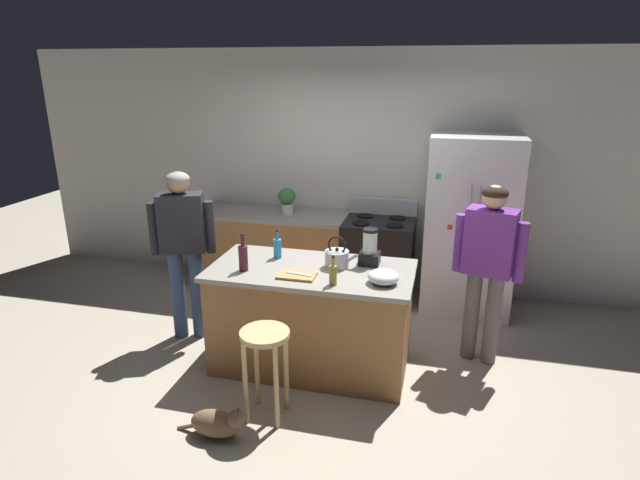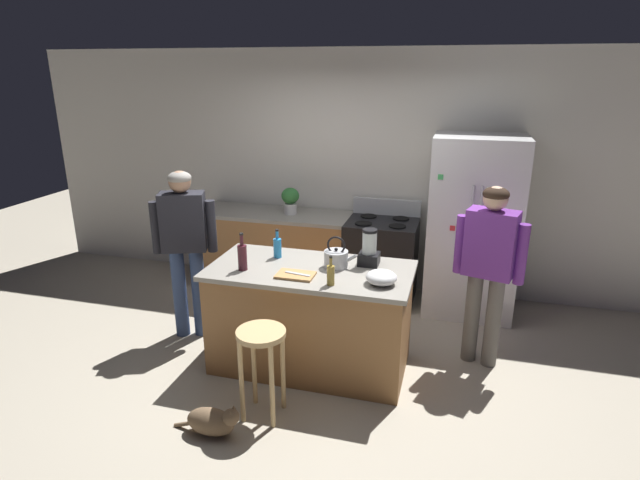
{
  "view_description": "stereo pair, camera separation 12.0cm",
  "coord_description": "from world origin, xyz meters",
  "px_view_note": "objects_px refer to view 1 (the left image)",
  "views": [
    {
      "loc": [
        1.03,
        -3.85,
        2.49
      ],
      "look_at": [
        0.0,
        0.3,
        1.06
      ],
      "focal_mm": 29.04,
      "sensor_mm": 36.0,
      "label": 1
    },
    {
      "loc": [
        1.15,
        -3.82,
        2.49
      ],
      "look_at": [
        0.0,
        0.3,
        1.06
      ],
      "focal_mm": 29.04,
      "sensor_mm": 36.0,
      "label": 2
    }
  ],
  "objects_px": {
    "stove_range": "(378,259)",
    "refrigerator": "(470,226)",
    "person_by_island_left": "(183,240)",
    "mixing_bowl": "(383,277)",
    "bottle_vinegar": "(333,274)",
    "bar_stool": "(265,351)",
    "tea_kettle": "(337,258)",
    "bottle_soda": "(277,248)",
    "chef_knife": "(299,274)",
    "person_by_sink_right": "(488,258)",
    "bottle_wine": "(243,257)",
    "cutting_board": "(297,275)",
    "potted_plant": "(287,199)",
    "kitchen_island": "(312,317)",
    "blender_appliance": "(370,249)",
    "cat": "(217,423)"
  },
  "relations": [
    {
      "from": "bottle_soda",
      "to": "chef_knife",
      "type": "bearing_deg",
      "value": -50.62
    },
    {
      "from": "mixing_bowl",
      "to": "chef_knife",
      "type": "distance_m",
      "value": 0.66
    },
    {
      "from": "bottle_wine",
      "to": "stove_range",
      "type": "bearing_deg",
      "value": 62.52
    },
    {
      "from": "kitchen_island",
      "to": "tea_kettle",
      "type": "bearing_deg",
      "value": 23.76
    },
    {
      "from": "person_by_sink_right",
      "to": "bottle_wine",
      "type": "distance_m",
      "value": 2.04
    },
    {
      "from": "bottle_vinegar",
      "to": "bottle_soda",
      "type": "xyz_separation_m",
      "value": [
        -0.6,
        0.46,
        0.01
      ]
    },
    {
      "from": "kitchen_island",
      "to": "bar_stool",
      "type": "height_order",
      "value": "kitchen_island"
    },
    {
      "from": "bottle_wine",
      "to": "cat",
      "type": "bearing_deg",
      "value": -82.53
    },
    {
      "from": "stove_range",
      "to": "chef_knife",
      "type": "xyz_separation_m",
      "value": [
        -0.41,
        -1.72,
        0.47
      ]
    },
    {
      "from": "stove_range",
      "to": "bottle_wine",
      "type": "xyz_separation_m",
      "value": [
        -0.89,
        -1.7,
        0.56
      ]
    },
    {
      "from": "person_by_island_left",
      "to": "potted_plant",
      "type": "xyz_separation_m",
      "value": [
        0.58,
        1.34,
        0.1
      ]
    },
    {
      "from": "tea_kettle",
      "to": "cutting_board",
      "type": "distance_m",
      "value": 0.39
    },
    {
      "from": "person_by_island_left",
      "to": "bottle_vinegar",
      "type": "bearing_deg",
      "value": -18.25
    },
    {
      "from": "mixing_bowl",
      "to": "chef_knife",
      "type": "relative_size",
      "value": 1.1
    },
    {
      "from": "stove_range",
      "to": "cutting_board",
      "type": "distance_m",
      "value": 1.83
    },
    {
      "from": "bottle_wine",
      "to": "bottle_vinegar",
      "type": "bearing_deg",
      "value": -8.12
    },
    {
      "from": "cat",
      "to": "potted_plant",
      "type": "height_order",
      "value": "potted_plant"
    },
    {
      "from": "stove_range",
      "to": "bottle_wine",
      "type": "distance_m",
      "value": 2.0
    },
    {
      "from": "stove_range",
      "to": "tea_kettle",
      "type": "bearing_deg",
      "value": -96.45
    },
    {
      "from": "bottle_wine",
      "to": "mixing_bowl",
      "type": "distance_m",
      "value": 1.14
    },
    {
      "from": "stove_range",
      "to": "refrigerator",
      "type": "bearing_deg",
      "value": -1.51
    },
    {
      "from": "bottle_soda",
      "to": "blender_appliance",
      "type": "bearing_deg",
      "value": 2.81
    },
    {
      "from": "potted_plant",
      "to": "person_by_sink_right",
      "type": "bearing_deg",
      "value": -27.57
    },
    {
      "from": "bar_stool",
      "to": "tea_kettle",
      "type": "relative_size",
      "value": 2.55
    },
    {
      "from": "tea_kettle",
      "to": "cutting_board",
      "type": "height_order",
      "value": "tea_kettle"
    },
    {
      "from": "chef_knife",
      "to": "stove_range",
      "type": "bearing_deg",
      "value": 86.43
    },
    {
      "from": "kitchen_island",
      "to": "person_by_sink_right",
      "type": "distance_m",
      "value": 1.57
    },
    {
      "from": "refrigerator",
      "to": "blender_appliance",
      "type": "relative_size",
      "value": 5.98
    },
    {
      "from": "cat",
      "to": "chef_knife",
      "type": "xyz_separation_m",
      "value": [
        0.36,
        0.87,
        0.82
      ]
    },
    {
      "from": "mixing_bowl",
      "to": "cutting_board",
      "type": "bearing_deg",
      "value": -177.48
    },
    {
      "from": "potted_plant",
      "to": "chef_knife",
      "type": "xyz_separation_m",
      "value": [
        0.65,
        -1.75,
        -0.15
      ]
    },
    {
      "from": "bar_stool",
      "to": "tea_kettle",
      "type": "xyz_separation_m",
      "value": [
        0.34,
        0.85,
        0.44
      ]
    },
    {
      "from": "person_by_island_left",
      "to": "bottle_vinegar",
      "type": "xyz_separation_m",
      "value": [
        1.52,
        -0.5,
        0.01
      ]
    },
    {
      "from": "person_by_island_left",
      "to": "cutting_board",
      "type": "bearing_deg",
      "value": -18.78
    },
    {
      "from": "cat",
      "to": "bar_stool",
      "type": "bearing_deg",
      "value": 49.17
    },
    {
      "from": "stove_range",
      "to": "kitchen_island",
      "type": "bearing_deg",
      "value": -103.33
    },
    {
      "from": "refrigerator",
      "to": "mixing_bowl",
      "type": "xyz_separation_m",
      "value": [
        -0.68,
        -1.67,
        0.03
      ]
    },
    {
      "from": "person_by_island_left",
      "to": "person_by_sink_right",
      "type": "bearing_deg",
      "value": 4.9
    },
    {
      "from": "cat",
      "to": "chef_knife",
      "type": "height_order",
      "value": "chef_knife"
    },
    {
      "from": "bar_stool",
      "to": "bottle_vinegar",
      "type": "relative_size",
      "value": 2.98
    },
    {
      "from": "stove_range",
      "to": "blender_appliance",
      "type": "height_order",
      "value": "blender_appliance"
    },
    {
      "from": "refrigerator",
      "to": "person_by_sink_right",
      "type": "height_order",
      "value": "refrigerator"
    },
    {
      "from": "refrigerator",
      "to": "mixing_bowl",
      "type": "relative_size",
      "value": 7.72
    },
    {
      "from": "stove_range",
      "to": "potted_plant",
      "type": "distance_m",
      "value": 1.22
    },
    {
      "from": "cutting_board",
      "to": "kitchen_island",
      "type": "bearing_deg",
      "value": 71.88
    },
    {
      "from": "person_by_island_left",
      "to": "cutting_board",
      "type": "height_order",
      "value": "person_by_island_left"
    },
    {
      "from": "bar_stool",
      "to": "potted_plant",
      "type": "distance_m",
      "value": 2.44
    },
    {
      "from": "stove_range",
      "to": "person_by_sink_right",
      "type": "relative_size",
      "value": 0.68
    },
    {
      "from": "mixing_bowl",
      "to": "bottle_vinegar",
      "type": "bearing_deg",
      "value": -161.89
    },
    {
      "from": "person_by_island_left",
      "to": "stove_range",
      "type": "bearing_deg",
      "value": 38.69
    }
  ]
}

